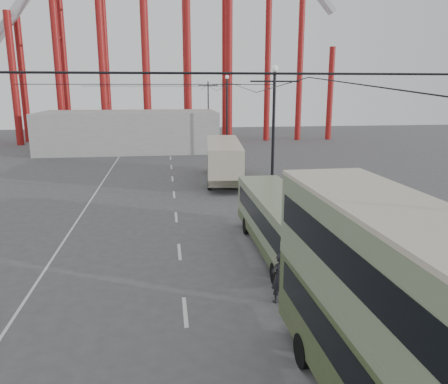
{
  "coord_description": "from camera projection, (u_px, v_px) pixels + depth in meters",
  "views": [
    {
      "loc": [
        -1.51,
        -10.38,
        7.86
      ],
      "look_at": [
        1.2,
        9.85,
        3.0
      ],
      "focal_mm": 35.0,
      "sensor_mm": 36.0,
      "label": 1
    }
  ],
  "objects": [
    {
      "name": "ground",
      "position": [
        228.0,
        381.0,
        12.02
      ],
      "size": [
        160.0,
        160.0,
        0.0
      ],
      "primitive_type": "plane",
      "color": "#48484A",
      "rests_on": "ground"
    },
    {
      "name": "road_markings",
      "position": [
        177.0,
        202.0,
        30.9
      ],
      "size": [
        12.52,
        120.0,
        0.01
      ],
      "color": "silver",
      "rests_on": "ground"
    },
    {
      "name": "lamp_post_mid",
      "position": [
        273.0,
        137.0,
        29.02
      ],
      "size": [
        3.2,
        0.44,
        9.32
      ],
      "color": "black",
      "rests_on": "ground"
    },
    {
      "name": "lamp_post_far",
      "position": [
        227.0,
        117.0,
        50.23
      ],
      "size": [
        3.2,
        0.44,
        9.32
      ],
      "color": "black",
      "rests_on": "ground"
    },
    {
      "name": "lamp_post_distant",
      "position": [
        208.0,
        108.0,
        71.44
      ],
      "size": [
        3.2,
        0.44,
        9.32
      ],
      "color": "black",
      "rests_on": "ground"
    },
    {
      "name": "fairground_shed",
      "position": [
        130.0,
        131.0,
        55.98
      ],
      "size": [
        22.0,
        10.0,
        5.0
      ],
      "primitive_type": "cube",
      "color": "#969692",
      "rests_on": "ground"
    },
    {
      "name": "double_decker_bus",
      "position": [
        401.0,
        318.0,
        9.42
      ],
      "size": [
        2.72,
        10.09,
        5.39
      ],
      "rotation": [
        0.0,
        0.0,
        0.02
      ],
      "color": "#374324",
      "rests_on": "ground"
    },
    {
      "name": "single_decker_green",
      "position": [
        279.0,
        221.0,
        21.0
      ],
      "size": [
        2.37,
        10.14,
        2.87
      ],
      "rotation": [
        0.0,
        0.0,
        0.0
      ],
      "color": "#6F825F",
      "rests_on": "ground"
    },
    {
      "name": "single_decker_cream",
      "position": [
        224.0,
        159.0,
        37.68
      ],
      "size": [
        3.79,
        11.17,
        3.41
      ],
      "rotation": [
        0.0,
        0.0,
        -0.09
      ],
      "color": "beige",
      "rests_on": "ground"
    },
    {
      "name": "pedestrian",
      "position": [
        279.0,
        278.0,
        16.27
      ],
      "size": [
        0.83,
        0.69,
        1.94
      ],
      "primitive_type": "imported",
      "rotation": [
        0.0,
        0.0,
        3.52
      ],
      "color": "black",
      "rests_on": "ground"
    }
  ]
}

